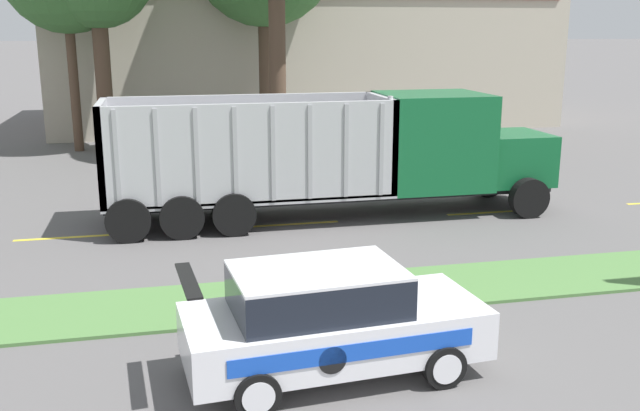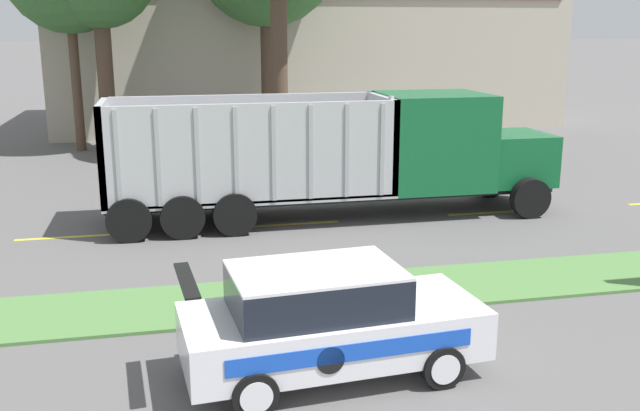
{
  "view_description": "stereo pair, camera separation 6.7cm",
  "coord_description": "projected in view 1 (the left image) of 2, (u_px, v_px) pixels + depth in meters",
  "views": [
    {
      "loc": [
        -2.16,
        -3.95,
        4.81
      ],
      "look_at": [
        0.77,
        9.12,
        1.47
      ],
      "focal_mm": 40.0,
      "sensor_mm": 36.0,
      "label": 1
    },
    {
      "loc": [
        -2.09,
        -3.97,
        4.81
      ],
      "look_at": [
        0.77,
        9.12,
        1.47
      ],
      "focal_mm": 40.0,
      "sensor_mm": 36.0,
      "label": 2
    }
  ],
  "objects": [
    {
      "name": "grass_verge",
      "position": [
        291.0,
        298.0,
        13.0
      ],
      "size": [
        120.0,
        2.08,
        0.06
      ],
      "primitive_type": "cube",
      "color": "#517F42",
      "rests_on": "ground_plane"
    },
    {
      "name": "centre_line_3",
      "position": [
        67.0,
        237.0,
        16.83
      ],
      "size": [
        2.4,
        0.14,
        0.01
      ],
      "primitive_type": "cube",
      "color": "yellow",
      "rests_on": "ground_plane"
    },
    {
      "name": "centre_line_4",
      "position": [
        292.0,
        224.0,
        17.98
      ],
      "size": [
        2.4,
        0.14,
        0.01
      ],
      "primitive_type": "cube",
      "color": "yellow",
      "rests_on": "ground_plane"
    },
    {
      "name": "centre_line_5",
      "position": [
        489.0,
        212.0,
        19.12
      ],
      "size": [
        2.4,
        0.14,
        0.01
      ],
      "primitive_type": "cube",
      "color": "yellow",
      "rests_on": "ground_plane"
    },
    {
      "name": "dump_truck_mid",
      "position": [
        379.0,
        155.0,
        18.61
      ],
      "size": [
        11.7,
        2.73,
        3.19
      ],
      "color": "black",
      "rests_on": "ground_plane"
    },
    {
      "name": "rally_car",
      "position": [
        329.0,
        320.0,
        10.01
      ],
      "size": [
        4.35,
        2.13,
        1.64
      ],
      "color": "white",
      "rests_on": "ground_plane"
    },
    {
      "name": "store_building_backdrop",
      "position": [
        298.0,
        54.0,
        37.95
      ],
      "size": [
        24.41,
        12.1,
        6.97
      ],
      "color": "#BCB29E",
      "rests_on": "ground_plane"
    }
  ]
}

